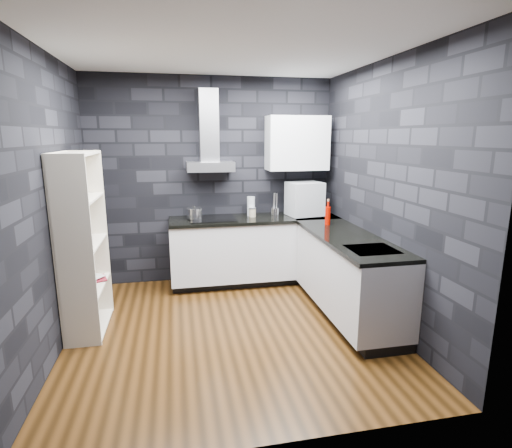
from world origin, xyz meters
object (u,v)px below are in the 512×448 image
object	(u,v)px
glass_vase	(251,206)
red_bottle	(328,216)
storage_jar	(252,213)
appliance_garage	(305,199)
utensil_crock	(275,213)
bookshelf	(83,244)
pot	(195,214)
fruit_bowl	(79,244)

from	to	relation	value
glass_vase	red_bottle	world-z (taller)	glass_vase
glass_vase	storage_jar	xyz separation A→B (m)	(0.01, -0.07, -0.07)
appliance_garage	red_bottle	bearing A→B (deg)	-90.22
utensil_crock	glass_vase	bearing A→B (deg)	149.92
bookshelf	red_bottle	bearing A→B (deg)	2.28
pot	red_bottle	distance (m)	1.68
appliance_garage	red_bottle	distance (m)	0.62
glass_vase	storage_jar	size ratio (longest dim) A/B	2.39
glass_vase	utensil_crock	world-z (taller)	glass_vase
glass_vase	utensil_crock	xyz separation A→B (m)	(0.29, -0.17, -0.07)
glass_vase	red_bottle	bearing A→B (deg)	-42.17
utensil_crock	appliance_garage	size ratio (longest dim) A/B	0.28
pot	appliance_garage	distance (m)	1.46
utensil_crock	bookshelf	world-z (taller)	bookshelf
appliance_garage	fruit_bowl	size ratio (longest dim) A/B	1.84
glass_vase	bookshelf	xyz separation A→B (m)	(-1.89, -1.07, -0.13)
glass_vase	appliance_garage	bearing A→B (deg)	-9.68
glass_vase	appliance_garage	xyz separation A→B (m)	(0.70, -0.12, 0.10)
glass_vase	storage_jar	world-z (taller)	glass_vase
pot	glass_vase	size ratio (longest dim) A/B	0.77
pot	storage_jar	world-z (taller)	pot
red_bottle	fruit_bowl	bearing A→B (deg)	-169.53
appliance_garage	utensil_crock	bearing A→B (deg)	177.13
storage_jar	appliance_garage	xyz separation A→B (m)	(0.70, -0.05, 0.17)
utensil_crock	red_bottle	bearing A→B (deg)	-47.42
bookshelf	pot	bearing A→B (deg)	36.05
red_bottle	bookshelf	bearing A→B (deg)	-172.61
pot	appliance_garage	size ratio (longest dim) A/B	0.45
storage_jar	bookshelf	bearing A→B (deg)	-152.23
red_bottle	bookshelf	xyz separation A→B (m)	(-2.69, -0.35, -0.11)
glass_vase	fruit_bowl	bearing A→B (deg)	-147.20
utensil_crock	fruit_bowl	distance (m)	2.42
appliance_garage	red_bottle	size ratio (longest dim) A/B	2.01
red_bottle	utensil_crock	bearing A→B (deg)	132.58
storage_jar	appliance_garage	distance (m)	0.72
pot	glass_vase	world-z (taller)	glass_vase
utensil_crock	bookshelf	distance (m)	2.36
red_bottle	bookshelf	world-z (taller)	bookshelf
utensil_crock	fruit_bowl	xyz separation A→B (m)	(-2.18, -1.06, -0.03)
storage_jar	red_bottle	xyz separation A→B (m)	(0.79, -0.65, 0.06)
bookshelf	glass_vase	bearing A→B (deg)	24.41
storage_jar	appliance_garage	bearing A→B (deg)	-3.97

